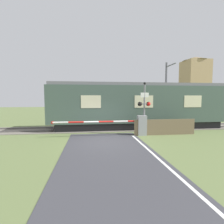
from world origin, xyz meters
name	(u,v)px	position (x,y,z in m)	size (l,w,h in m)	color
ground_plane	(105,141)	(0.00, 0.00, 0.00)	(80.00, 80.00, 0.00)	#5B6B3D
track_bed	(101,128)	(0.00, 4.03, 0.02)	(36.00, 3.20, 0.13)	#666056
train	(139,105)	(3.27, 4.03, 1.95)	(14.82, 2.72, 3.80)	black
crossing_barrier	(135,125)	(2.18, 1.18, 0.74)	(6.37, 0.44, 1.38)	gray
signal_post	(144,105)	(2.89, 1.32, 2.10)	(0.91, 0.26, 3.68)	gray
catenary_pole	(166,92)	(6.52, 5.85, 3.14)	(0.20, 1.90, 5.98)	slate
distant_building	(194,83)	(21.24, 24.37, 5.63)	(5.14, 5.14, 11.11)	tan
roadside_fence	(165,127)	(4.31, 1.07, 0.55)	(4.39, 0.06, 1.10)	#726047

